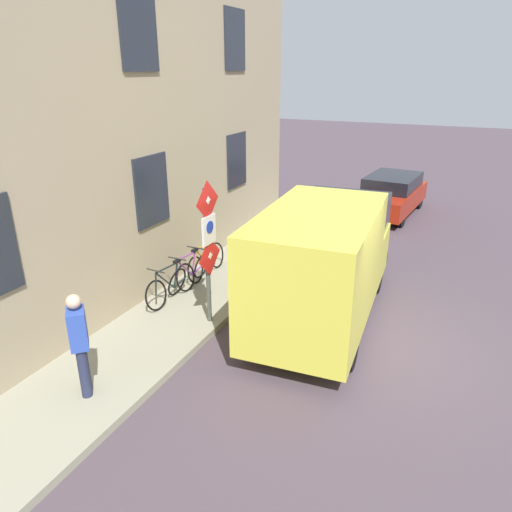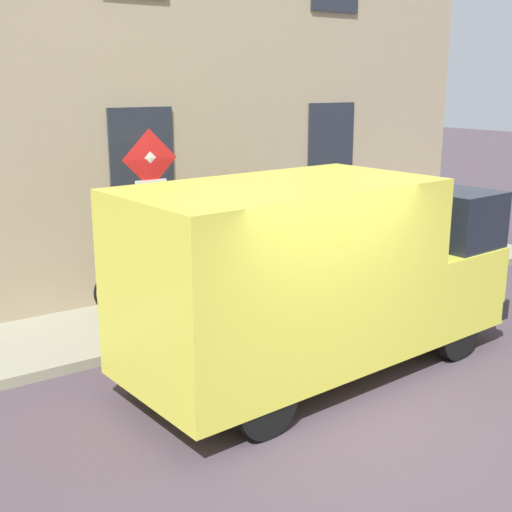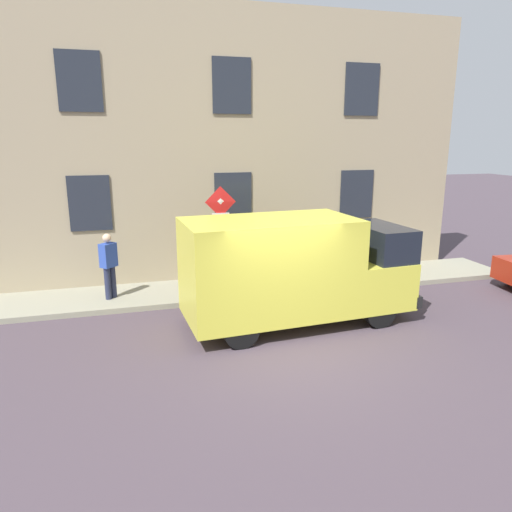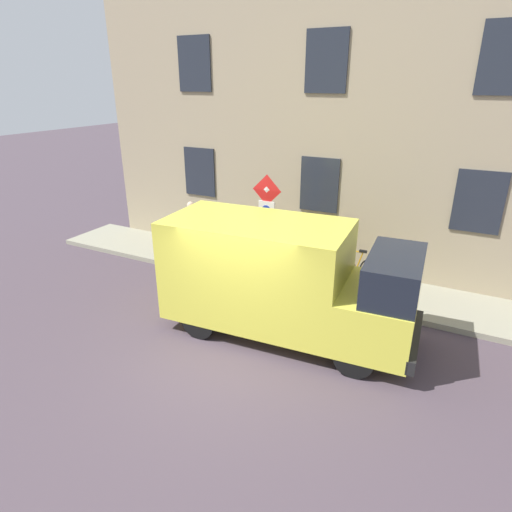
% 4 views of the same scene
% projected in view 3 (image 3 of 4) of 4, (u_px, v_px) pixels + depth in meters
% --- Properties ---
extents(ground_plane, '(80.00, 80.00, 0.00)m').
position_uv_depth(ground_plane, '(289.00, 350.00, 9.66)').
color(ground_plane, '#493D46').
extents(sidewalk_slab, '(2.03, 16.48, 0.14)m').
position_uv_depth(sidewalk_slab, '(242.00, 287.00, 13.44)').
color(sidewalk_slab, gray).
rests_on(sidewalk_slab, ground_plane).
extents(building_facade, '(0.75, 14.48, 7.81)m').
position_uv_depth(building_facade, '(230.00, 149.00, 13.78)').
color(building_facade, tan).
rests_on(building_facade, ground_plane).
extents(sign_post_stacked, '(0.15, 0.56, 2.78)m').
position_uv_depth(sign_post_stacked, '(221.00, 231.00, 12.04)').
color(sign_post_stacked, '#474C47').
rests_on(sign_post_stacked, sidewalk_slab).
extents(delivery_van, '(2.35, 5.45, 2.50)m').
position_uv_depth(delivery_van, '(294.00, 268.00, 10.73)').
color(delivery_van, '#E0D944').
rests_on(delivery_van, ground_plane).
extents(bicycle_orange, '(0.46, 1.71, 0.89)m').
position_uv_depth(bicycle_orange, '(278.00, 265.00, 14.09)').
color(bicycle_orange, black).
rests_on(bicycle_orange, sidewalk_slab).
extents(bicycle_purple, '(0.46, 1.71, 0.89)m').
position_uv_depth(bicycle_purple, '(254.00, 267.00, 13.89)').
color(bicycle_purple, black).
rests_on(bicycle_purple, sidewalk_slab).
extents(bicycle_black, '(0.46, 1.72, 0.89)m').
position_uv_depth(bicycle_black, '(229.00, 269.00, 13.70)').
color(bicycle_black, black).
rests_on(bicycle_black, sidewalk_slab).
extents(pedestrian, '(0.47, 0.47, 1.72)m').
position_uv_depth(pedestrian, '(109.00, 264.00, 12.12)').
color(pedestrian, '#262B47').
rests_on(pedestrian, sidewalk_slab).
extents(litter_bin, '(0.44, 0.44, 0.90)m').
position_uv_depth(litter_bin, '(290.00, 273.00, 13.00)').
color(litter_bin, '#2D5133').
rests_on(litter_bin, sidewalk_slab).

